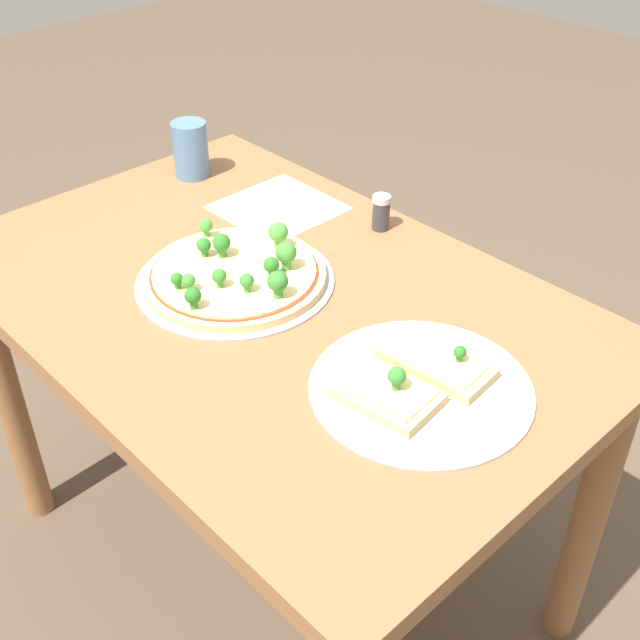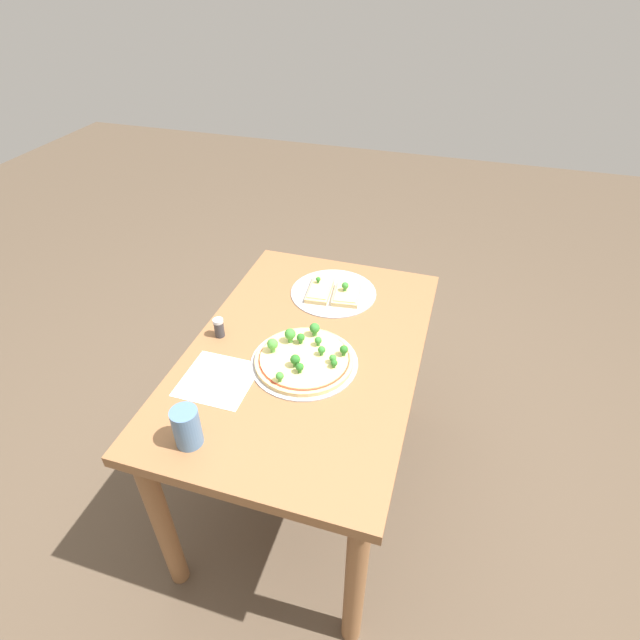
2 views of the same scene
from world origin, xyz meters
TOP-DOWN VIEW (x-y plane):
  - ground_plane at (0.00, 0.00)m, footprint 8.00×8.00m
  - dining_table at (0.00, 0.00)m, footprint 1.12×0.73m
  - pizza_tray_whole at (0.06, 0.02)m, footprint 0.34×0.34m
  - pizza_tray_slice at (-0.32, 0.00)m, footprint 0.32×0.32m
  - drinking_cup at (0.45, -0.17)m, footprint 0.07×0.07m
  - condiment_shaker at (0.02, -0.29)m, footprint 0.03×0.03m
  - paper_menu at (0.21, -0.21)m, footprint 0.21×0.21m

SIDE VIEW (x-z plane):
  - ground_plane at x=0.00m, z-range 0.00..0.00m
  - dining_table at x=0.00m, z-range 0.25..0.95m
  - paper_menu at x=0.21m, z-range 0.71..0.71m
  - pizza_tray_slice at x=-0.32m, z-range 0.69..0.74m
  - pizza_tray_whole at x=0.06m, z-range 0.68..0.76m
  - condiment_shaker at x=0.02m, z-range 0.71..0.77m
  - drinking_cup at x=0.45m, z-range 0.71..0.82m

